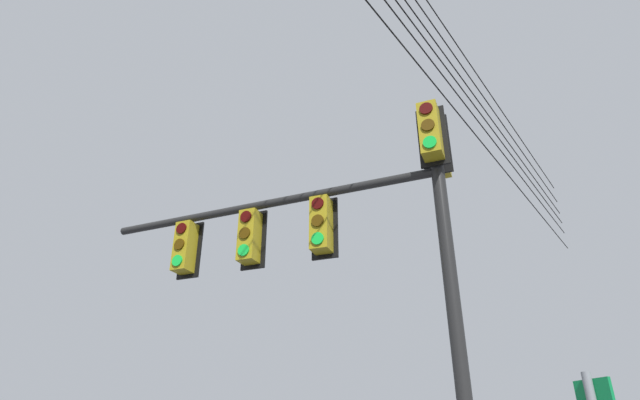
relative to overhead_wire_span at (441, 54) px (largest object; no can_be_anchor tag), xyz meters
name	(u,v)px	position (x,y,z in m)	size (l,w,h in m)	color
signal_mast_assembly	(346,238)	(0.43, -1.83, -3.78)	(1.89, 6.14, 7.05)	black
overhead_wire_span	(441,54)	(0.00, 0.00, 0.00)	(16.96, 8.24, 2.31)	black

